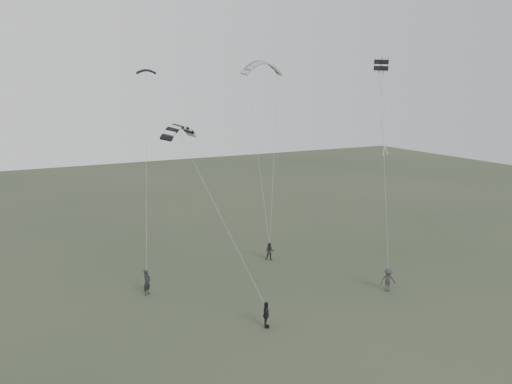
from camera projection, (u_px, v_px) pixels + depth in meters
name	position (u px, v px, depth m)	size (l,w,h in m)	color
ground	(275.00, 309.00, 32.73)	(140.00, 140.00, 0.00)	#2D3A26
flyer_left	(147.00, 282.00, 34.89)	(0.66, 0.43, 1.82)	black
flyer_right	(270.00, 251.00, 41.94)	(0.73, 0.57, 1.49)	#222327
flyer_center	(266.00, 315.00, 30.07)	(0.96, 0.40, 1.65)	black
flyer_far	(388.00, 280.00, 35.47)	(1.09, 0.63, 1.69)	#2D2D33
kite_dark_small	(146.00, 70.00, 37.25)	(1.46, 0.44, 0.49)	black
kite_pale_large	(263.00, 63.00, 45.28)	(4.07, 0.92, 1.66)	#999B9D
kite_striped	(179.00, 126.00, 31.49)	(3.07, 0.77, 1.20)	black
kite_box	(381.00, 65.00, 35.58)	(0.75, 0.75, 0.76)	black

